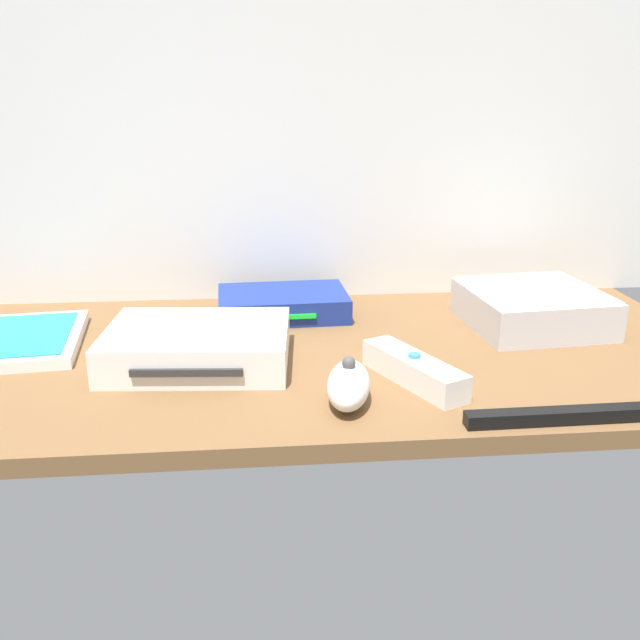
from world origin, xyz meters
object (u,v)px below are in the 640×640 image
mini_computer (533,308)px  sensor_bar (586,415)px  game_case (24,340)px  remote_wand (414,370)px  network_router (283,304)px  game_console (198,346)px  remote_nunchuk (348,385)px

mini_computer → sensor_bar: size_ratio=0.77×
game_case → mini_computer: bearing=-4.8°
mini_computer → sensor_bar: (-5.65, -28.38, -1.94)cm
remote_wand → sensor_bar: bearing=-61.8°
mini_computer → network_router: (-33.44, 8.09, -0.94)cm
game_console → sensor_bar: 42.94cm
game_console → remote_wand: (23.94, -8.05, -0.69)cm
mini_computer → game_console: bearing=-167.9°
mini_computer → sensor_bar: mini_computer is taller
remote_wand → sensor_bar: (14.56, -10.89, -0.81)cm
remote_wand → remote_nunchuk: (-7.84, -4.50, 0.53)cm
mini_computer → remote_wand: mini_computer is taller
game_console → mini_computer: (44.16, 9.43, 0.44)cm
remote_nunchuk → network_router: bearing=110.8°
game_case → remote_nunchuk: remote_nunchuk is taller
sensor_bar → remote_nunchuk: bearing=163.3°
sensor_bar → network_router: bearing=126.5°
game_case → remote_wand: remote_wand is taller
network_router → remote_nunchuk: bearing=-82.2°
game_case → remote_wand: 48.88cm
game_case → network_router: network_router is taller
game_console → sensor_bar: (38.50, -18.95, -1.50)cm
game_console → mini_computer: size_ratio=1.21×
game_case → network_router: (32.92, 9.48, 0.94)cm
network_router → remote_wand: 28.79cm
remote_nunchuk → remote_wand: bearing=40.4°
mini_computer → network_router: size_ratio=1.00×
network_router → sensor_bar: (27.79, -36.46, -1.00)cm
network_router → sensor_bar: bearing=-55.0°
mini_computer → network_router: mini_computer is taller
network_router → remote_nunchuk: size_ratio=1.74×
game_console → sensor_bar: size_ratio=0.93×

